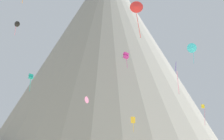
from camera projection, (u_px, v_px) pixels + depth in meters
rock_massif at (106, 52)px, 104.47m from camera, size 88.95×88.95×67.94m
kite_magenta_mid at (126, 56)px, 73.42m from camera, size 1.65×1.58×4.13m
kite_pink_low at (86, 100)px, 60.33m from camera, size 1.02×1.49×1.48m
kite_gold_low at (133, 121)px, 60.47m from camera, size 0.94×0.89×3.21m
kite_cyan_mid at (192, 48)px, 66.20m from camera, size 2.36×1.78×4.89m
kite_blue_low at (66, 108)px, 76.11m from camera, size 2.13×0.99×4.67m
kite_black_high at (17, 24)px, 64.83m from camera, size 1.35×0.62×3.31m
kite_red_mid at (136, 7)px, 47.98m from camera, size 2.23×0.56×6.60m
kite_indigo_low at (176, 70)px, 47.58m from camera, size 0.50×1.01×5.35m
kite_teal_low at (31, 77)px, 53.51m from camera, size 1.13×1.11×3.27m
kite_yellow_low at (204, 110)px, 72.39m from camera, size 0.89×0.33×5.21m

